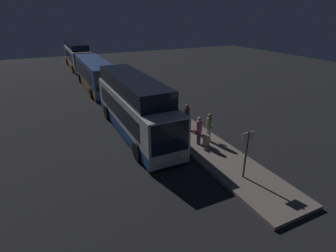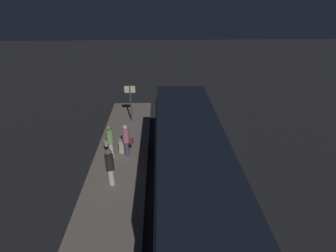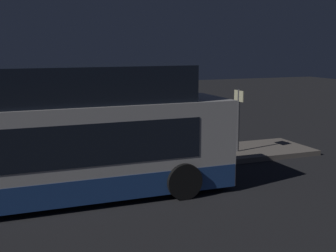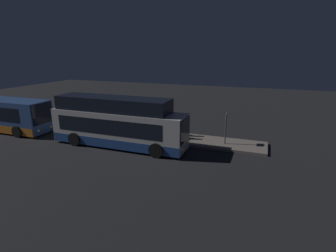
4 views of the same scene
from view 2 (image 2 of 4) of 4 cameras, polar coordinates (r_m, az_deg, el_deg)
ground at (r=12.00m, az=3.01°, el=-14.26°), size 80.00×80.00×0.00m
platform at (r=12.08m, az=-11.76°, el=-13.97°), size 20.00×2.80×0.20m
bus_lead at (r=10.03m, az=4.29°, el=-11.28°), size 10.94×2.71×3.88m
passenger_boarding at (r=11.79m, az=-12.54°, el=-8.38°), size 0.52×0.52×1.84m
passenger_waiting at (r=13.62m, az=-9.07°, el=-2.83°), size 0.37×0.54×1.81m
passenger_with_bags at (r=13.65m, az=-12.57°, el=-2.93°), size 0.52×0.59×1.85m
suitcase at (r=14.32m, az=-10.01°, el=-4.27°), size 0.40×0.26×0.94m
sign_post at (r=16.99m, az=-8.18°, el=5.77°), size 0.10×0.68×2.52m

